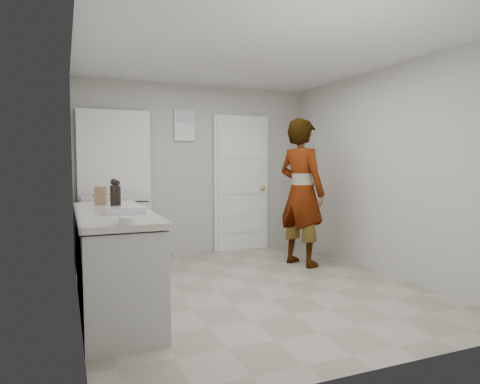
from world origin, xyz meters
name	(u,v)px	position (x,y,z in m)	size (l,w,h in m)	color
ground	(251,288)	(0.00, 0.00, 0.00)	(4.00, 4.00, 0.00)	gray
room_shell	(187,185)	(-0.17, 1.95, 1.02)	(4.00, 4.00, 4.00)	#AAA7A0
main_counter	(114,265)	(-1.45, -0.20, 0.43)	(0.64, 1.96, 0.93)	#B6B6B2
side_counter	(116,234)	(-1.25, 1.55, 0.43)	(0.84, 0.61, 0.93)	#B6B6B2
person	(301,192)	(1.03, 0.70, 0.96)	(0.70, 0.46, 1.93)	silver
cake_mix_box	(101,196)	(-1.51, 0.36, 1.02)	(0.12, 0.05, 0.19)	#875E43
spice_jar	(118,201)	(-1.36, 0.27, 0.97)	(0.06, 0.06, 0.09)	tan
oil_cruet_a	(114,195)	(-1.42, -0.05, 1.06)	(0.07, 0.07, 0.28)	black
oil_cruet_b	(117,196)	(-1.41, -0.23, 1.06)	(0.06, 0.06, 0.28)	black
baking_dish	(126,211)	(-1.37, -0.47, 0.95)	(0.35, 0.27, 0.06)	silver
egg_bowl	(128,220)	(-1.44, -1.10, 0.95)	(0.14, 0.14, 0.05)	silver
papers	(107,196)	(-1.34, 1.57, 0.93)	(0.25, 0.33, 0.01)	white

